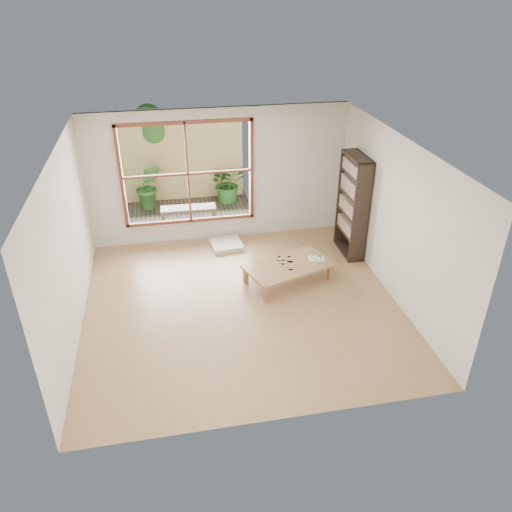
# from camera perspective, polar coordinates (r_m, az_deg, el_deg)

# --- Properties ---
(ground) EXTENTS (5.00, 5.00, 0.00)m
(ground) POSITION_cam_1_polar(r_m,az_deg,el_deg) (8.19, -1.69, -5.40)
(ground) COLOR #9D754E
(ground) RESTS_ON ground
(low_table) EXTENTS (1.65, 1.26, 0.32)m
(low_table) POSITION_cam_1_polar(r_m,az_deg,el_deg) (8.64, 3.71, -1.21)
(low_table) COLOR #A4824F
(low_table) RESTS_ON ground
(floor_cushion) EXTENTS (0.64, 0.64, 0.08)m
(floor_cushion) POSITION_cam_1_polar(r_m,az_deg,el_deg) (9.86, -3.40, 1.34)
(floor_cushion) COLOR beige
(floor_cushion) RESTS_ON ground
(bookshelf) EXTENTS (0.31, 0.86, 1.92)m
(bookshelf) POSITION_cam_1_polar(r_m,az_deg,el_deg) (9.42, 10.99, 5.64)
(bookshelf) COLOR #2E241A
(bookshelf) RESTS_ON ground
(glass_tall) EXTENTS (0.08, 0.08, 0.15)m
(glass_tall) POSITION_cam_1_polar(r_m,az_deg,el_deg) (8.45, 3.98, -1.10)
(glass_tall) COLOR silver
(glass_tall) RESTS_ON low_table
(glass_mid) EXTENTS (0.06, 0.06, 0.09)m
(glass_mid) POSITION_cam_1_polar(r_m,az_deg,el_deg) (8.70, 3.78, -0.35)
(glass_mid) COLOR silver
(glass_mid) RESTS_ON low_table
(glass_short) EXTENTS (0.06, 0.06, 0.08)m
(glass_short) POSITION_cam_1_polar(r_m,az_deg,el_deg) (8.71, 2.65, -0.33)
(glass_short) COLOR silver
(glass_short) RESTS_ON low_table
(glass_small) EXTENTS (0.06, 0.06, 0.07)m
(glass_small) POSITION_cam_1_polar(r_m,az_deg,el_deg) (8.62, 3.09, -0.69)
(glass_small) COLOR silver
(glass_small) RESTS_ON low_table
(food_tray) EXTENTS (0.31, 0.25, 0.09)m
(food_tray) POSITION_cam_1_polar(r_m,az_deg,el_deg) (8.83, 7.01, -0.20)
(food_tray) COLOR white
(food_tray) RESTS_ON low_table
(deck) EXTENTS (2.80, 2.00, 0.05)m
(deck) POSITION_cam_1_polar(r_m,az_deg,el_deg) (11.23, -7.75, 4.55)
(deck) COLOR #3E372D
(deck) RESTS_ON ground
(garden_bench) EXTENTS (1.16, 0.36, 0.37)m
(garden_bench) POSITION_cam_1_polar(r_m,az_deg,el_deg) (10.72, -7.73, 5.26)
(garden_bench) COLOR #2E241A
(garden_bench) RESTS_ON deck
(bamboo_fence) EXTENTS (2.80, 0.06, 1.80)m
(bamboo_fence) POSITION_cam_1_polar(r_m,az_deg,el_deg) (11.83, -8.41, 10.51)
(bamboo_fence) COLOR tan
(bamboo_fence) RESTS_ON ground
(shrub_right) EXTENTS (0.98, 0.91, 0.92)m
(shrub_right) POSITION_cam_1_polar(r_m,az_deg,el_deg) (11.68, -3.22, 8.36)
(shrub_right) COLOR #286123
(shrub_right) RESTS_ON deck
(shrub_left) EXTENTS (0.58, 0.47, 1.04)m
(shrub_left) POSITION_cam_1_polar(r_m,az_deg,el_deg) (11.54, -12.15, 7.80)
(shrub_left) COLOR #286123
(shrub_left) RESTS_ON deck
(garden_tree) EXTENTS (1.04, 0.85, 2.22)m
(garden_tree) POSITION_cam_1_polar(r_m,az_deg,el_deg) (11.90, -12.11, 13.96)
(garden_tree) COLOR #4C3D2D
(garden_tree) RESTS_ON ground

